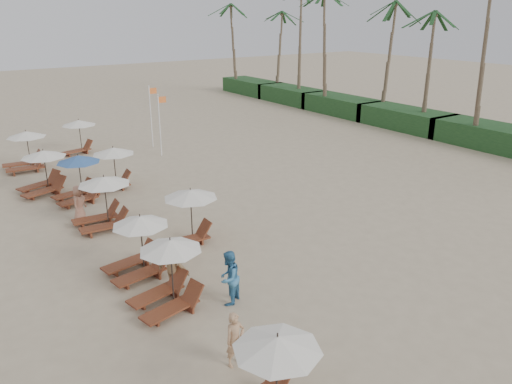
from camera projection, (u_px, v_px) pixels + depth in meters
ground at (322, 274)px, 18.16m from camera, size 160.00×160.00×0.00m
shrub_hedge at (406, 118)px, 40.86m from camera, size 3.20×53.00×1.60m
palm_row at (408, 0)px, 38.41m from camera, size 7.00×52.00×12.30m
lounger_station_0 at (269, 383)px, 11.23m from camera, size 2.41×2.06×2.29m
lounger_station_1 at (165, 278)px, 15.80m from camera, size 2.49×2.16×2.33m
lounger_station_2 at (136, 248)px, 17.85m from camera, size 2.51×2.10×2.22m
lounger_station_3 at (101, 203)px, 21.78m from camera, size 2.63×2.27×2.32m
lounger_station_4 at (76, 180)px, 24.84m from camera, size 2.57×2.21×2.36m
lounger_station_5 at (41, 173)px, 26.02m from camera, size 2.74×2.61×2.27m
lounger_station_6 at (24, 153)px, 29.82m from camera, size 2.74×2.25×2.36m
inland_station_0 at (188, 212)px, 20.23m from camera, size 2.68×2.24×2.22m
inland_station_1 at (111, 166)px, 26.50m from camera, size 2.84×2.24×2.22m
inland_station_2 at (77, 133)px, 33.31m from camera, size 2.70×2.24×2.22m
beachgoer_near at (235, 340)px, 13.26m from camera, size 0.59×0.39×1.59m
beachgoer_mid_a at (229, 278)px, 16.09m from camera, size 1.13×1.08×1.85m
beachgoer_mid_b at (173, 264)px, 16.98m from camera, size 1.21×1.35×1.82m
beachgoer_far_b at (79, 203)px, 22.56m from camera, size 0.96×0.98×1.70m
flag_pole_near at (160, 122)px, 32.49m from camera, size 0.59×0.08×4.09m
flag_pole_far at (151, 113)px, 34.66m from camera, size 0.60×0.08×4.31m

